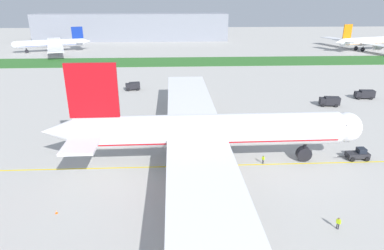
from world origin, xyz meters
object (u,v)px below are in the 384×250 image
at_px(ground_crew_wingwalker_port, 263,159).
at_px(service_truck_catering_van, 133,86).
at_px(service_truck_baggage_loader, 330,101).
at_px(service_truck_fuel_bowser, 365,94).
at_px(ground_crew_marshaller_front, 338,222).
at_px(parked_airliner_far_centre, 363,42).
at_px(traffic_cone_near_nose, 56,212).
at_px(airliner_foreground, 205,131).
at_px(pushback_tug, 358,154).
at_px(parked_airliner_far_left, 53,44).

relative_size(ground_crew_wingwalker_port, service_truck_catering_van, 0.33).
distance_m(service_truck_baggage_loader, service_truck_fuel_bowser, 15.15).
distance_m(ground_crew_marshaller_front, parked_airliner_far_centre, 175.16).
height_order(ground_crew_wingwalker_port, ground_crew_marshaller_front, ground_crew_marshaller_front).
bearing_deg(ground_crew_marshaller_front, service_truck_catering_van, 115.91).
height_order(traffic_cone_near_nose, parked_airliner_far_centre, parked_airliner_far_centre).
relative_size(airliner_foreground, ground_crew_marshaller_front, 51.18).
xyz_separation_m(pushback_tug, service_truck_catering_van, (-48.27, 52.52, 0.42)).
xyz_separation_m(ground_crew_wingwalker_port, traffic_cone_near_nose, (-33.05, -13.56, -0.70)).
bearing_deg(ground_crew_wingwalker_port, traffic_cone_near_nose, -157.69).
height_order(airliner_foreground, service_truck_baggage_loader, airliner_foreground).
bearing_deg(parked_airliner_far_left, traffic_cone_near_nose, -71.56).
bearing_deg(service_truck_baggage_loader, parked_airliner_far_left, 136.46).
xyz_separation_m(ground_crew_wingwalker_port, service_truck_baggage_loader, (27.26, 33.55, 0.48)).
height_order(airliner_foreground, ground_crew_wingwalker_port, airliner_foreground).
bearing_deg(ground_crew_marshaller_front, pushback_tug, 56.52).
bearing_deg(parked_airliner_far_left, pushback_tug, -53.49).
xyz_separation_m(pushback_tug, service_truck_fuel_bowser, (22.57, 39.07, 0.43)).
distance_m(ground_crew_marshaller_front, parked_airliner_far_left, 181.66).
bearing_deg(service_truck_fuel_bowser, parked_airliner_far_left, 141.54).
distance_m(ground_crew_marshaller_front, service_truck_baggage_loader, 56.84).
distance_m(ground_crew_wingwalker_port, parked_airliner_far_left, 162.73).
distance_m(service_truck_baggage_loader, parked_airliner_far_left, 153.56).
bearing_deg(service_truck_fuel_bowser, airliner_foreground, -142.72).
distance_m(pushback_tug, service_truck_catering_van, 71.33).
height_order(airliner_foreground, parked_airliner_far_left, airliner_foreground).
relative_size(ground_crew_marshaller_front, parked_airliner_far_centre, 0.03).
distance_m(pushback_tug, parked_airliner_far_left, 172.15).
distance_m(ground_crew_marshaller_front, traffic_cone_near_nose, 38.67).
relative_size(pushback_tug, service_truck_baggage_loader, 1.06).
relative_size(pushback_tug, service_truck_fuel_bowser, 1.03).
distance_m(service_truck_catering_van, parked_airliner_far_centre, 145.06).
height_order(ground_crew_marshaller_front, traffic_cone_near_nose, ground_crew_marshaller_front).
xyz_separation_m(airliner_foreground, parked_airliner_far_left, (-73.22, 138.65, -1.92)).
distance_m(service_truck_fuel_bowser, service_truck_catering_van, 72.10).
relative_size(service_truck_catering_van, parked_airliner_far_centre, 0.08).
height_order(ground_crew_wingwalker_port, traffic_cone_near_nose, ground_crew_wingwalker_port).
bearing_deg(pushback_tug, service_truck_fuel_bowser, 59.99).
xyz_separation_m(service_truck_catering_van, parked_airliner_far_left, (-54.13, 85.81, 3.02)).
relative_size(parked_airliner_far_left, parked_airliner_far_centre, 1.08).
bearing_deg(pushback_tug, service_truck_catering_van, 132.59).
relative_size(service_truck_fuel_bowser, parked_airliner_far_left, 0.09).
xyz_separation_m(ground_crew_marshaller_front, traffic_cone_near_nose, (-38.30, 5.30, -0.79)).
xyz_separation_m(airliner_foreground, traffic_cone_near_nose, (-22.24, -14.22, -6.09)).
bearing_deg(ground_crew_wingwalker_port, service_truck_catering_van, 119.20).
bearing_deg(airliner_foreground, parked_airliner_far_centre, 52.70).
distance_m(airliner_foreground, service_truck_baggage_loader, 50.55).
distance_m(pushback_tug, ground_crew_marshaller_front, 23.78).
bearing_deg(service_truck_baggage_loader, traffic_cone_near_nose, -142.01).
height_order(ground_crew_marshaller_front, service_truck_catering_van, service_truck_catering_van).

